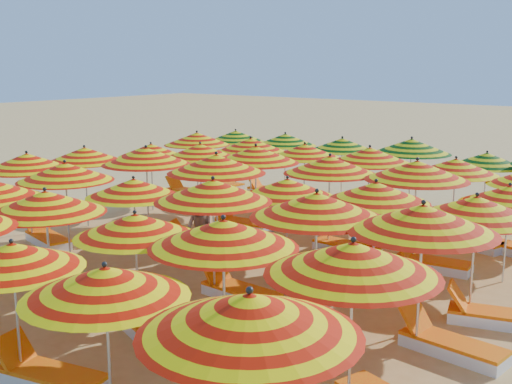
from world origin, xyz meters
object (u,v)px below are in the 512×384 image
lounger_12 (356,275)px  lounger_16 (431,263)px  umbrella_13 (65,172)px  umbrella_27 (330,165)px  umbrella_17 (423,219)px  umbrella_37 (285,140)px  umbrella_12 (27,162)px  lounger_5 (155,334)px  umbrella_34 (456,167)px  umbrella_15 (213,191)px  umbrella_21 (287,187)px  lounger_10 (451,346)px  lounger_8 (47,239)px  umbrella_19 (146,156)px  umbrella_36 (236,136)px  umbrella_18 (85,155)px  umbrella_25 (200,151)px  umbrella_14 (134,188)px  umbrella_10 (223,234)px  umbrella_11 (353,259)px  umbrella_32 (305,151)px  umbrella_38 (342,145)px  umbrella_33 (370,155)px  umbrella_22 (376,192)px  umbrella_40 (487,160)px  lounger_20 (470,241)px  umbrella_20 (216,164)px  umbrella_4 (105,282)px  lounger_18 (269,205)px  umbrella_28 (417,170)px  lounger_15 (349,247)px  lounger_13 (495,317)px  umbrella_23 (476,208)px  umbrella_24 (151,150)px  lounger_11 (201,243)px  umbrella_16 (317,205)px  lounger_9 (240,292)px  umbrella_9 (135,225)px  lounger_19 (315,215)px  umbrella_30 (197,139)px  lounger_6 (193,352)px  umbrella_29 (509,195)px  beachgoer_b (200,230)px  lounger_4 (78,305)px  umbrella_5 (250,315)px

lounger_12 → lounger_16: size_ratio=1.02×
umbrella_13 → umbrella_27: size_ratio=1.01×
umbrella_17 → umbrella_37: umbrella_17 is taller
umbrella_12 → lounger_5: bearing=-18.2°
umbrella_34 → umbrella_15: bearing=-109.3°
umbrella_13 → umbrella_21: size_ratio=1.25×
umbrella_37 → lounger_10: size_ratio=1.37×
lounger_8 → lounger_16: 9.66m
umbrella_19 → umbrella_36: bearing=109.2°
umbrella_18 → umbrella_25: umbrella_25 is taller
umbrella_14 → lounger_16: bearing=40.1°
umbrella_10 → umbrella_11: size_ratio=1.07×
umbrella_17 → umbrella_32: size_ratio=1.14×
umbrella_38 → umbrella_33: bearing=-47.0°
lounger_16 → lounger_5: bearing=65.9°
umbrella_22 → umbrella_25: (-6.82, 2.19, 0.03)m
umbrella_40 → lounger_20: 2.96m
umbrella_20 → umbrella_22: (4.27, 0.02, -0.17)m
umbrella_4 → lounger_18: 12.92m
umbrella_28 → umbrella_34: bearing=88.6°
lounger_15 → lounger_13: bearing=-26.1°
umbrella_25 → umbrella_27: umbrella_27 is taller
umbrella_32 → lounger_8: size_ratio=1.46×
umbrella_23 → umbrella_24: (-11.13, 2.48, -0.15)m
lounger_11 → umbrella_16: bearing=134.1°
umbrella_10 → lounger_9: bearing=124.5°
umbrella_10 → umbrella_18: umbrella_10 is taller
umbrella_15 → umbrella_28: size_ratio=1.12×
umbrella_9 → lounger_19: umbrella_9 is taller
umbrella_15 → umbrella_28: bearing=62.6°
umbrella_27 → lounger_9: bearing=-84.0°
umbrella_32 → lounger_11: size_ratio=1.46×
umbrella_14 → umbrella_30: umbrella_30 is taller
umbrella_21 → lounger_6: bearing=-73.2°
umbrella_4 → umbrella_14: umbrella_4 is taller
umbrella_21 → umbrella_37: 8.18m
umbrella_29 → lounger_9: umbrella_29 is taller
beachgoer_b → umbrella_27: bearing=56.8°
umbrella_36 → lounger_4: bearing=-64.7°
umbrella_38 → lounger_13: size_ratio=1.32×
umbrella_9 → umbrella_19: 6.41m
umbrella_14 → umbrella_9: bearing=-41.3°
umbrella_25 → lounger_10: umbrella_25 is taller
lounger_6 → lounger_18: 10.79m
lounger_9 → lounger_11: (-3.01, 2.14, 0.00)m
umbrella_5 → umbrella_21: 7.91m
umbrella_29 → beachgoer_b: bearing=-154.0°
lounger_12 → lounger_20: 4.29m
umbrella_13 → lounger_9: size_ratio=1.68×
umbrella_22 → umbrella_20: bearing=-179.8°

